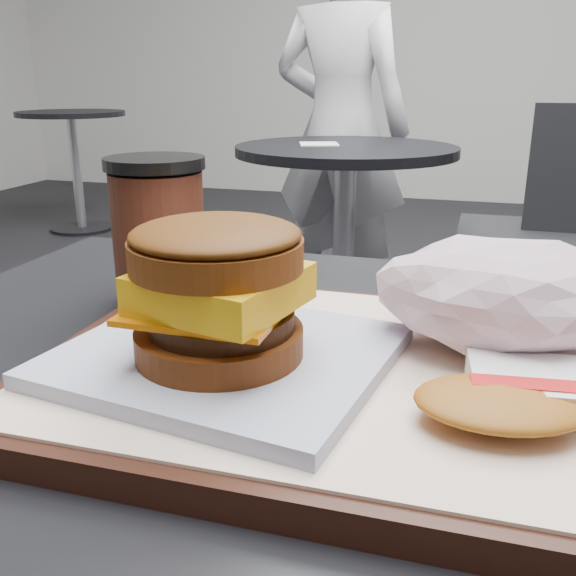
# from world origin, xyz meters

# --- Properties ---
(serving_tray) EXTENTS (0.38, 0.28, 0.02)m
(serving_tray) POSITION_xyz_m (-0.02, -0.01, 0.78)
(serving_tray) COLOR black
(serving_tray) RESTS_ON customer_table
(breakfast_sandwich) EXTENTS (0.21, 0.20, 0.09)m
(breakfast_sandwich) POSITION_xyz_m (-0.09, -0.04, 0.83)
(breakfast_sandwich) COLOR silver
(breakfast_sandwich) RESTS_ON serving_tray
(hash_brown) EXTENTS (0.13, 0.10, 0.02)m
(hash_brown) POSITION_xyz_m (0.09, -0.05, 0.80)
(hash_brown) COLOR white
(hash_brown) RESTS_ON serving_tray
(crumpled_wrapper) EXTENTS (0.16, 0.12, 0.07)m
(crumpled_wrapper) POSITION_xyz_m (0.07, 0.04, 0.83)
(crumpled_wrapper) COLOR white
(crumpled_wrapper) RESTS_ON serving_tray
(coffee_cup) EXTENTS (0.08, 0.08, 0.12)m
(coffee_cup) POSITION_xyz_m (-0.21, 0.11, 0.83)
(coffee_cup) COLOR #3F190F
(coffee_cup) RESTS_ON customer_table
(neighbor_table) EXTENTS (0.70, 0.70, 0.75)m
(neighbor_table) POSITION_xyz_m (-0.35, 1.65, 0.55)
(neighbor_table) COLOR black
(neighbor_table) RESTS_ON ground
(napkin) EXTENTS (0.15, 0.15, 0.00)m
(napkin) POSITION_xyz_m (-0.44, 1.65, 0.75)
(napkin) COLOR white
(napkin) RESTS_ON neighbor_table
(neighbor_chair) EXTENTS (0.60, 0.43, 0.88)m
(neighbor_chair) POSITION_xyz_m (0.29, 1.82, 0.51)
(neighbor_chair) COLOR #9E9EA3
(neighbor_chair) RESTS_ON ground
(patron) EXTENTS (0.61, 0.46, 1.52)m
(patron) POSITION_xyz_m (-0.47, 2.15, 0.76)
(patron) COLOR silver
(patron) RESTS_ON ground
(bg_table_mid) EXTENTS (0.66, 0.66, 0.75)m
(bg_table_mid) POSITION_xyz_m (-2.40, 3.20, 0.56)
(bg_table_mid) COLOR black
(bg_table_mid) RESTS_ON ground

